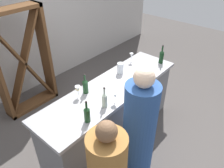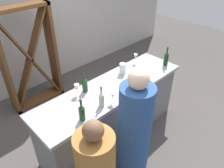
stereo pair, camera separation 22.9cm
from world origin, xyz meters
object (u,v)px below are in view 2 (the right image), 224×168
(water_pitcher, at_px, (123,69))
(person_left_guest, at_px, (134,133))
(wine_bottle_leftmost_olive_green, at_px, (82,112))
(wine_glass_near_left, at_px, (113,96))
(wine_glass_near_center, at_px, (77,87))
(wine_glass_near_right, at_px, (136,56))
(wine_bottle_center_olive_green, at_px, (85,84))
(wine_bottle_second_left_clear_pale, at_px, (101,99))
(wine_bottle_second_right_dark_green, at_px, (166,58))
(wine_rack, at_px, (30,59))

(water_pitcher, bearing_deg, person_left_guest, -128.53)
(wine_bottle_leftmost_olive_green, xyz_separation_m, wine_glass_near_left, (0.47, -0.02, -0.00))
(wine_glass_near_center, bearing_deg, wine_glass_near_right, 2.08)
(wine_glass_near_left, xyz_separation_m, wine_glass_near_right, (1.00, 0.48, 0.01))
(wine_bottle_center_olive_green, bearing_deg, wine_glass_near_left, -76.80)
(wine_bottle_leftmost_olive_green, distance_m, wine_bottle_second_left_clear_pale, 0.33)
(wine_bottle_second_right_dark_green, relative_size, wine_glass_near_right, 2.02)
(wine_glass_near_center, bearing_deg, wine_bottle_second_left_clear_pale, -78.99)
(wine_rack, xyz_separation_m, wine_glass_near_center, (-0.06, -1.46, 0.15))
(person_left_guest, bearing_deg, wine_rack, 12.29)
(wine_bottle_second_left_clear_pale, xyz_separation_m, wine_bottle_second_right_dark_green, (1.43, 0.04, 0.01))
(wine_glass_near_center, xyz_separation_m, wine_glass_near_right, (1.22, 0.04, -0.00))
(wine_bottle_second_left_clear_pale, distance_m, wine_glass_near_center, 0.40)
(wine_glass_near_center, height_order, water_pitcher, water_pitcher)
(wine_bottle_second_left_clear_pale, distance_m, wine_glass_near_right, 1.23)
(wine_bottle_second_right_dark_green, relative_size, wine_glass_near_center, 1.95)
(wine_bottle_leftmost_olive_green, bearing_deg, wine_rack, 80.79)
(wine_bottle_center_olive_green, distance_m, wine_glass_near_center, 0.12)
(wine_rack, height_order, wine_bottle_second_right_dark_green, wine_rack)
(wine_bottle_leftmost_olive_green, xyz_separation_m, wine_bottle_center_olive_green, (0.37, 0.41, 0.00))
(water_pitcher, bearing_deg, wine_bottle_center_olive_green, 177.35)
(wine_bottle_second_left_clear_pale, bearing_deg, wine_glass_near_right, 20.84)
(wine_bottle_leftmost_olive_green, bearing_deg, person_left_guest, -46.28)
(wine_bottle_leftmost_olive_green, distance_m, person_left_guest, 0.68)
(wine_bottle_leftmost_olive_green, distance_m, wine_bottle_second_right_dark_green, 1.76)
(wine_glass_near_right, bearing_deg, water_pitcher, -167.93)
(wine_rack, distance_m, water_pitcher, 1.69)
(wine_bottle_center_olive_green, relative_size, wine_glass_near_left, 2.00)
(wine_glass_near_center, bearing_deg, wine_bottle_second_right_dark_green, -13.09)
(wine_glass_near_left, bearing_deg, person_left_guest, -97.06)
(wine_bottle_leftmost_olive_green, height_order, wine_bottle_center_olive_green, wine_bottle_center_olive_green)
(wine_bottle_leftmost_olive_green, xyz_separation_m, water_pitcher, (1.07, 0.38, -0.02))
(water_pitcher, xyz_separation_m, person_left_guest, (-0.65, -0.82, -0.28))
(wine_bottle_center_olive_green, relative_size, water_pitcher, 1.74)
(wine_glass_near_center, relative_size, person_left_guest, 0.10)
(wine_bottle_leftmost_olive_green, bearing_deg, wine_glass_near_center, 59.59)
(wine_bottle_second_left_clear_pale, distance_m, wine_bottle_second_right_dark_green, 1.43)
(wine_rack, bearing_deg, wine_glass_near_center, -92.25)
(wine_bottle_leftmost_olive_green, relative_size, wine_bottle_center_olive_green, 0.97)
(wine_bottle_second_left_clear_pale, height_order, wine_glass_near_left, wine_bottle_second_left_clear_pale)
(wine_bottle_center_olive_green, bearing_deg, wine_glass_near_center, 175.82)
(wine_bottle_leftmost_olive_green, relative_size, wine_bottle_second_left_clear_pale, 1.02)
(wine_bottle_second_right_dark_green, bearing_deg, person_left_guest, -159.21)
(wine_bottle_second_left_clear_pale, height_order, water_pitcher, wine_bottle_second_left_clear_pale)
(wine_bottle_second_right_dark_green, relative_size, water_pitcher, 1.88)
(wine_bottle_center_olive_green, distance_m, wine_bottle_second_right_dark_green, 1.43)
(person_left_guest, bearing_deg, wine_bottle_center_olive_green, 12.75)
(wine_bottle_leftmost_olive_green, bearing_deg, wine_bottle_second_left_clear_pale, 5.20)
(water_pitcher, relative_size, person_left_guest, 0.10)
(wine_glass_near_left, bearing_deg, wine_bottle_second_left_clear_pale, 162.47)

